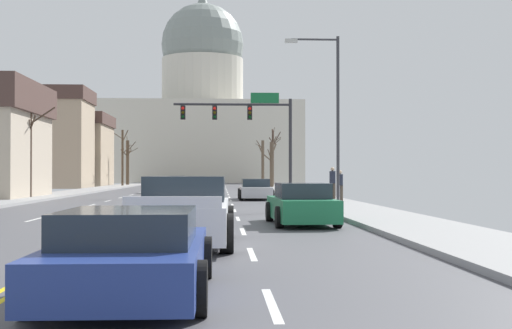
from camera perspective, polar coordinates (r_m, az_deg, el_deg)
name	(u,v)px	position (r m, az deg, el deg)	size (l,w,h in m)	color
ground	(159,206)	(32.65, -8.08, -3.47)	(20.00, 180.00, 0.20)	#4E4E53
signal_gantry	(248,121)	(45.95, -0.63, 3.63)	(7.91, 0.41, 6.83)	#28282D
street_lamp_right	(331,104)	(31.27, 6.20, 5.00)	(2.47, 0.24, 7.64)	#333338
capitol_building	(202,117)	(115.12, -4.46, 3.92)	(31.74, 22.07, 32.23)	beige
sedan_near_00	(255,190)	(41.02, -0.05, -2.12)	(2.02, 4.44, 1.24)	silver
sedan_near_01	(202,193)	(34.29, -4.54, -2.34)	(2.17, 4.50, 1.30)	black
sedan_near_02	(191,199)	(26.99, -5.42, -2.86)	(2.04, 4.65, 1.23)	#6B6056
sedan_near_03	(302,205)	(21.43, 3.80, -3.39)	(2.02, 4.64, 1.29)	#1E7247
pickup_truck_near_04	(183,213)	(15.59, -6.04, -4.06)	(2.34, 5.50, 1.53)	silver
sedan_near_05	(131,254)	(9.21, -10.36, -7.34)	(2.09, 4.57, 1.14)	navy
sedan_oncoming_00	(160,186)	(54.81, -7.94, -1.76)	(2.04, 4.58, 1.21)	#6B6056
sedan_oncoming_01	(167,184)	(63.30, -7.43, -1.63)	(2.13, 4.43, 1.16)	#B71414
sedan_oncoming_02	(177,182)	(75.74, -6.53, -1.44)	(2.20, 4.49, 1.26)	silver
flank_building_00	(45,138)	(74.94, -17.12, 2.12)	(9.35, 7.65, 10.36)	tan
flank_building_03	(63,150)	(84.03, -15.72, 1.17)	(10.86, 10.11, 8.46)	tan
bare_tree_00	(273,154)	(77.36, 1.42, 0.87)	(1.50, 2.34, 6.63)	#423328
bare_tree_01	(29,141)	(43.75, -18.31, 1.89)	(2.70, 1.37, 6.58)	#423328
bare_tree_02	(263,162)	(83.70, 0.55, 0.24)	(1.08, 1.47, 5.44)	brown
bare_tree_03	(123,156)	(79.86, -11.00, 0.72)	(2.02, 2.09, 6.40)	#4C3D2D
bare_tree_04	(272,163)	(70.86, 1.30, 0.14)	(2.01, 2.17, 5.25)	brown
bare_tree_05	(128,161)	(85.42, -10.60, 0.25)	(2.09, 2.19, 5.87)	#4C3D2D
pedestrian_00	(340,184)	(36.30, 6.96, -1.59)	(0.35, 0.34, 1.61)	#4C4238
pedestrian_01	(333,181)	(38.66, 6.37, -1.39)	(0.35, 0.34, 1.78)	#4C4238
bicycle_parked	(327,194)	(36.50, 5.93, -2.44)	(0.12, 1.77, 0.85)	black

